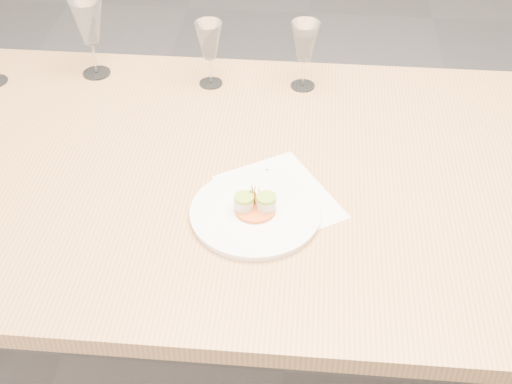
# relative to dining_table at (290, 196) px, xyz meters

# --- Properties ---
(ground) EXTENTS (7.00, 7.00, 0.00)m
(ground) POSITION_rel_dining_table_xyz_m (0.00, 0.00, -0.68)
(ground) COLOR slate
(ground) RESTS_ON ground
(dining_table) EXTENTS (2.40, 1.00, 0.75)m
(dining_table) POSITION_rel_dining_table_xyz_m (0.00, 0.00, 0.00)
(dining_table) COLOR tan
(dining_table) RESTS_ON ground
(dinner_plate) EXTENTS (0.28, 0.28, 0.07)m
(dinner_plate) POSITION_rel_dining_table_xyz_m (-0.07, -0.15, 0.08)
(dinner_plate) COLOR white
(dinner_plate) RESTS_ON dining_table
(recipe_sheet) EXTENTS (0.31, 0.33, 0.00)m
(recipe_sheet) POSITION_rel_dining_table_xyz_m (-0.02, -0.08, 0.07)
(recipe_sheet) COLOR white
(recipe_sheet) RESTS_ON dining_table
(wine_glass_1) EXTENTS (0.09, 0.09, 0.21)m
(wine_glass_1) POSITION_rel_dining_table_xyz_m (-0.55, 0.39, 0.22)
(wine_glass_1) COLOR white
(wine_glass_1) RESTS_ON dining_table
(wine_glass_2) EXTENTS (0.07, 0.07, 0.18)m
(wine_glass_2) POSITION_rel_dining_table_xyz_m (-0.23, 0.36, 0.19)
(wine_glass_2) COLOR white
(wine_glass_2) RESTS_ON dining_table
(wine_glass_3) EXTENTS (0.07, 0.07, 0.18)m
(wine_glass_3) POSITION_rel_dining_table_xyz_m (0.01, 0.37, 0.20)
(wine_glass_3) COLOR white
(wine_glass_3) RESTS_ON dining_table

